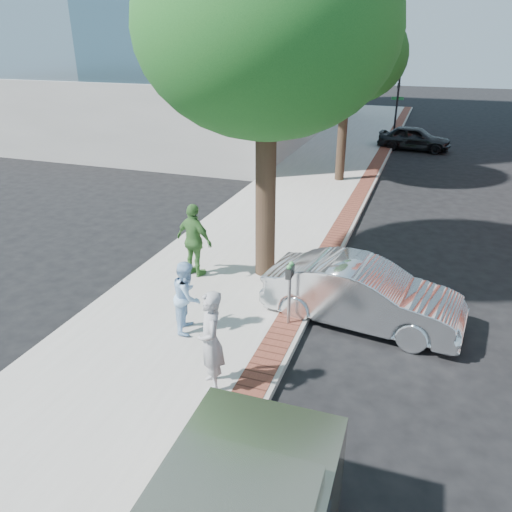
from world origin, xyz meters
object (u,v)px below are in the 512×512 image
at_px(person_officer, 187,296).
at_px(bg_car, 414,138).
at_px(person_green, 194,240).
at_px(sedan_silver, 362,294).
at_px(parking_meter, 290,281).
at_px(person_gray, 211,341).

distance_m(person_officer, bg_car, 21.81).
relative_size(person_green, sedan_silver, 0.45).
xyz_separation_m(person_green, bg_car, (4.50, 19.03, -0.46)).
bearing_deg(person_green, person_officer, 129.89).
relative_size(person_green, bg_car, 0.50).
bearing_deg(parking_meter, person_green, 153.05).
relative_size(person_officer, sedan_silver, 0.36).
distance_m(person_gray, sedan_silver, 4.05).
height_order(person_green, bg_car, person_green).
height_order(parking_meter, person_green, person_green).
xyz_separation_m(person_officer, sedan_silver, (3.47, 1.78, -0.22)).
bearing_deg(person_gray, person_green, 178.90).
height_order(person_gray, sedan_silver, person_gray).
height_order(person_gray, bg_car, person_gray).
height_order(parking_meter, bg_car, parking_meter).
bearing_deg(bg_car, person_officer, 176.16).
xyz_separation_m(parking_meter, person_officer, (-1.99, -0.96, -0.25)).
height_order(parking_meter, sedan_silver, parking_meter).
height_order(person_green, sedan_silver, person_green).
bearing_deg(sedan_silver, parking_meter, 126.23).
relative_size(parking_meter, bg_car, 0.37).
xyz_separation_m(sedan_silver, bg_car, (0.00, 19.74, -0.05)).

